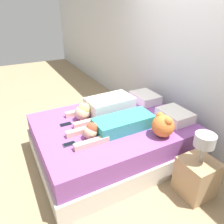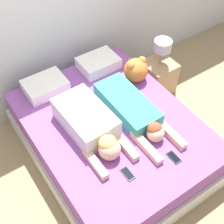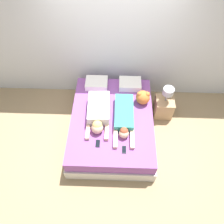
{
  "view_description": "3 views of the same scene",
  "coord_description": "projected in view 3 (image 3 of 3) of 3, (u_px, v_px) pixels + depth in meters",
  "views": [
    {
      "loc": [
        2.26,
        -1.21,
        2.01
      ],
      "look_at": [
        0.0,
        0.0,
        0.69
      ],
      "focal_mm": 35.0,
      "sensor_mm": 36.0,
      "label": 1
    },
    {
      "loc": [
        -1.14,
        -1.67,
        2.97
      ],
      "look_at": [
        0.0,
        0.0,
        0.69
      ],
      "focal_mm": 50.0,
      "sensor_mm": 36.0,
      "label": 2
    },
    {
      "loc": [
        0.08,
        -2.34,
        3.89
      ],
      "look_at": [
        0.0,
        0.0,
        0.69
      ],
      "focal_mm": 35.0,
      "sensor_mm": 36.0,
      "label": 3
    }
  ],
  "objects": [
    {
      "name": "ground_plane",
      "position": [
        112.0,
        132.0,
        4.53
      ],
      "size": [
        12.0,
        12.0,
        0.0
      ],
      "primitive_type": "plane",
      "color": "#9E8460"
    },
    {
      "name": "wall_back",
      "position": [
        114.0,
        44.0,
        4.17
      ],
      "size": [
        12.0,
        0.06,
        2.6
      ],
      "color": "silver",
      "rests_on": "ground_plane"
    },
    {
      "name": "bed",
      "position": [
        112.0,
        125.0,
        4.31
      ],
      "size": [
        1.6,
        2.04,
        0.54
      ],
      "color": "beige",
      "rests_on": "ground_plane"
    },
    {
      "name": "pillow_head_left",
      "position": [
        97.0,
        83.0,
        4.51
      ],
      "size": [
        0.45,
        0.34,
        0.13
      ],
      "color": "white",
      "rests_on": "bed"
    },
    {
      "name": "pillow_head_right",
      "position": [
        130.0,
        84.0,
        4.5
      ],
      "size": [
        0.45,
        0.34,
        0.13
      ],
      "color": "white",
      "rests_on": "bed"
    },
    {
      "name": "person_left",
      "position": [
        99.0,
        113.0,
        4.0
      ],
      "size": [
        0.42,
        0.95,
        0.24
      ],
      "color": "silver",
      "rests_on": "bed"
    },
    {
      "name": "person_right",
      "position": [
        124.0,
        117.0,
        3.99
      ],
      "size": [
        0.36,
        1.09,
        0.2
      ],
      "color": "teal",
      "rests_on": "bed"
    },
    {
      "name": "cell_phone_left",
      "position": [
        98.0,
        144.0,
        3.75
      ],
      "size": [
        0.07,
        0.14,
        0.01
      ],
      "color": "black",
      "rests_on": "bed"
    },
    {
      "name": "cell_phone_right",
      "position": [
        124.0,
        150.0,
        3.68
      ],
      "size": [
        0.07,
        0.14,
        0.01
      ],
      "color": "#2D2D33",
      "rests_on": "bed"
    },
    {
      "name": "plush_toy",
      "position": [
        143.0,
        97.0,
        4.19
      ],
      "size": [
        0.27,
        0.27,
        0.29
      ],
      "color": "orange",
      "rests_on": "bed"
    },
    {
      "name": "nightstand",
      "position": [
        164.0,
        106.0,
        4.58
      ],
      "size": [
        0.37,
        0.37,
        0.8
      ],
      "color": "tan",
      "rests_on": "ground_plane"
    }
  ]
}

